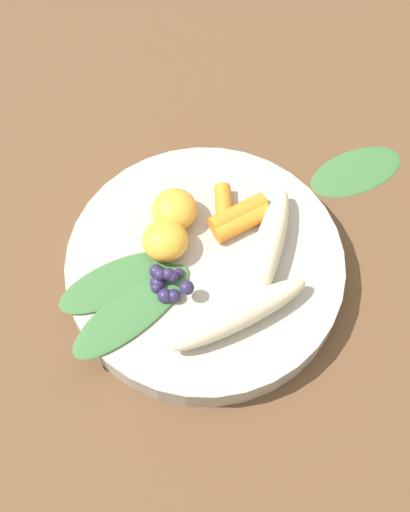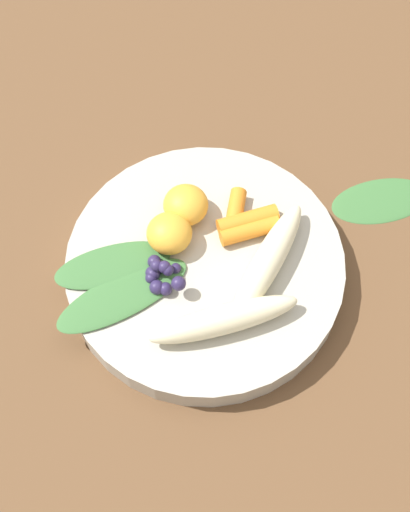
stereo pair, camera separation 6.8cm
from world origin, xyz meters
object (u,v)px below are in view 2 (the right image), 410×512
Objects in this scene: banana_peeled_left at (267,263)px; orange_segment_near at (169,233)px; bowl at (205,268)px; banana_peeled_right at (224,319)px; kale_leaf_stray at (382,200)px.

orange_segment_near is (-0.10, 0.02, 0.00)m from banana_peeled_left.
bowl is 0.08m from banana_peeled_right.
banana_peeled_left is at bearing -156.05° from kale_leaf_stray.
kale_leaf_stray is (0.21, 0.10, -0.04)m from orange_segment_near.
banana_peeled_left reaches higher than kale_leaf_stray.
bowl is 2.50× the size of kale_leaf_stray.
banana_peeled_left reaches higher than bowl.
bowl is at bearing -23.65° from orange_segment_near.
banana_peeled_right is at bearing -67.57° from bowl.
orange_segment_near is at bearing 104.42° from banana_peeled_right.
banana_peeled_right is 3.18× the size of orange_segment_near.
bowl is 0.21m from kale_leaf_stray.
bowl is 1.93× the size of banana_peeled_left.
bowl is 6.14× the size of orange_segment_near.
orange_segment_near reaches higher than kale_leaf_stray.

